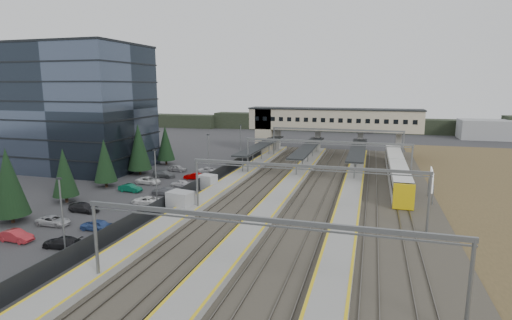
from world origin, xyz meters
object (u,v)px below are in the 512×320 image
(relay_cabin_near, at_px, (181,201))
(footbridge, at_px, (321,122))
(billboard, at_px, (431,181))
(office_building, at_px, (80,108))
(relay_cabin_far, at_px, (208,182))
(train, at_px, (396,169))

(relay_cabin_near, relative_size, footbridge, 0.09)
(footbridge, bearing_deg, billboard, -60.46)
(office_building, height_order, relay_cabin_far, office_building)
(relay_cabin_near, height_order, train, train)
(train, bearing_deg, relay_cabin_far, -152.97)
(train, xyz_separation_m, billboard, (4.06, -12.64, 1.10))
(relay_cabin_far, distance_m, footbridge, 41.14)
(relay_cabin_near, xyz_separation_m, billboard, (32.41, 14.29, 1.72))
(relay_cabin_far, height_order, train, train)
(relay_cabin_near, distance_m, footbridge, 52.07)
(office_building, xyz_separation_m, relay_cabin_near, (31.65, -20.22, -10.85))
(relay_cabin_near, bearing_deg, billboard, 23.79)
(office_building, height_order, billboard, office_building)
(billboard, bearing_deg, office_building, 174.70)
(relay_cabin_near, bearing_deg, relay_cabin_far, 95.71)
(relay_cabin_far, distance_m, billboard, 33.74)
(footbridge, bearing_deg, relay_cabin_near, -103.49)
(office_building, xyz_separation_m, relay_cabin_far, (30.47, -8.37, -11.03))
(footbridge, xyz_separation_m, train, (16.30, -23.30, -5.96))
(relay_cabin_near, xyz_separation_m, relay_cabin_far, (-1.19, 11.86, -0.18))
(relay_cabin_far, bearing_deg, footbridge, 70.97)
(relay_cabin_far, bearing_deg, office_building, 164.64)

